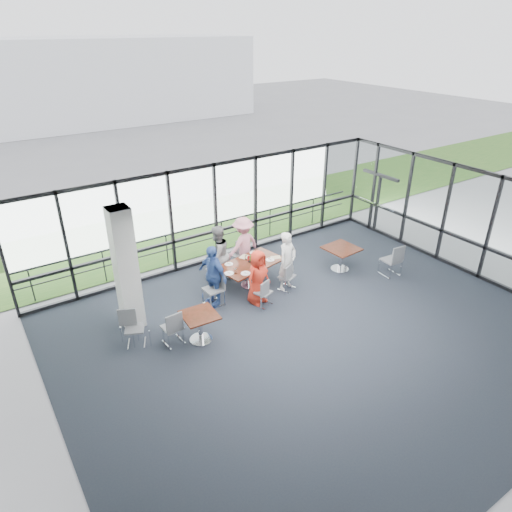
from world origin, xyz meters
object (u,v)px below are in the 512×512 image
diner_near_right (287,261)px  chair_main_nl (263,292)px  chair_main_nr (287,276)px  chair_spare_r (391,260)px  main_table (250,267)px  diner_end (213,275)px  diner_near_left (258,277)px  chair_spare_la (172,327)px  chair_spare_lb (135,328)px  diner_far_left (217,255)px  side_table_right (341,251)px  chair_main_end (213,289)px  chair_main_fr (241,255)px  diner_far_right (243,245)px  structural_column (126,269)px  chair_main_fl (215,269)px  side_table_left (200,319)px

diner_near_right → chair_main_nl: (-1.08, -0.38, -0.47)m
chair_main_nr → chair_spare_r: size_ratio=0.84×
main_table → diner_end: size_ratio=1.19×
diner_near_left → chair_main_nr: 1.14m
diner_near_right → chair_spare_la: size_ratio=1.93×
chair_spare_lb → chair_spare_r: bearing=-163.1°
diner_far_left → chair_main_nl: size_ratio=2.18×
side_table_right → chair_spare_la: chair_spare_la is taller
chair_main_end → chair_spare_la: (-1.63, -0.93, -0.03)m
side_table_right → chair_main_nl: (-3.17, -0.35, -0.24)m
diner_far_left → chair_main_fr: size_ratio=2.01×
diner_far_right → structural_column: bearing=1.3°
diner_far_left → chair_main_fl: (-0.07, 0.04, -0.48)m
main_table → chair_main_nr: 1.10m
diner_near_left → chair_main_end: 1.25m
main_table → chair_spare_la: (-3.03, -1.24, -0.17)m
side_table_right → diner_near_left: size_ratio=0.65×
diner_near_right → side_table_left: bearing=-179.8°
side_table_left → diner_near_right: size_ratio=0.49×
diner_end → chair_main_nl: 1.45m
side_table_right → chair_main_nr: (-2.11, -0.02, -0.23)m
chair_main_nl → chair_spare_la: 2.74m
diner_near_left → chair_main_fr: size_ratio=1.76×
diner_near_left → diner_far_left: bearing=89.8°
diner_far_right → chair_spare_lb: 4.49m
structural_column → chair_spare_la: 1.80m
chair_spare_lb → chair_main_end: bearing=-144.1°
diner_end → chair_main_fr: (1.69, 1.29, -0.43)m
main_table → side_table_right: 2.97m
chair_main_nr → chair_main_end: 2.21m
chair_main_nr → diner_near_left: bearing=160.5°
diner_near_left → chair_spare_lb: 3.50m
chair_spare_r → chair_main_nl: bearing=174.6°
diner_end → structural_column: bearing=-110.0°
diner_far_left → chair_spare_la: (-2.37, -1.97, -0.44)m
side_table_right → diner_far_right: diner_far_right is taller
side_table_right → diner_far_right: (-2.54, 1.65, 0.23)m
diner_far_left → chair_main_fl: 0.49m
side_table_right → diner_far_left: 3.84m
chair_main_nr → chair_spare_r: bearing=-43.7°
chair_main_fl → chair_main_nr: bearing=125.6°
diner_far_left → diner_end: bearing=36.8°
diner_near_left → chair_main_nr: diner_near_left is taller
structural_column → diner_far_right: (3.89, 0.87, -0.72)m
side_table_right → diner_far_left: diner_far_left is taller
structural_column → diner_near_left: (3.24, -0.90, -0.82)m
side_table_right → chair_spare_lb: chair_spare_lb is taller
diner_far_left → diner_end: diner_far_left is taller
side_table_right → chair_main_nl: chair_main_nl is taller
side_table_left → diner_near_right: bearing=14.0°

